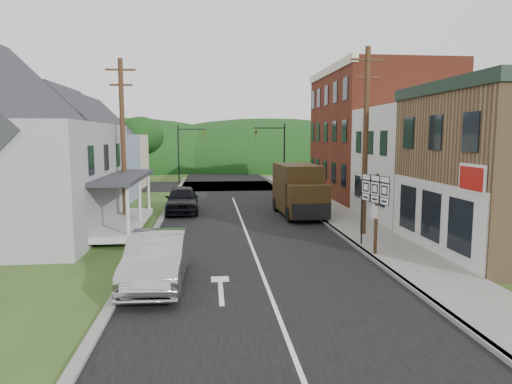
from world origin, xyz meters
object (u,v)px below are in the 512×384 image
object	(u,v)px
delivery_van	(299,190)
warning_sign	(362,202)
silver_sedan	(157,259)
dark_sedan	(182,200)
route_sign_cluster	(376,202)

from	to	relation	value
delivery_van	warning_sign	bearing A→B (deg)	-84.56
silver_sedan	delivery_van	distance (m)	14.22
dark_sedan	route_sign_cluster	world-z (taller)	route_sign_cluster
delivery_van	silver_sedan	bearing A→B (deg)	-123.10
dark_sedan	route_sign_cluster	size ratio (longest dim) A/B	1.54
dark_sedan	route_sign_cluster	distance (m)	14.45
delivery_van	warning_sign	distance (m)	8.12
silver_sedan	route_sign_cluster	world-z (taller)	route_sign_cluster
silver_sedan	warning_sign	size ratio (longest dim) A/B	1.77
dark_sedan	warning_sign	distance (m)	13.10
route_sign_cluster	warning_sign	distance (m)	1.70
delivery_van	dark_sedan	bearing A→B (deg)	161.41
silver_sedan	warning_sign	bearing A→B (deg)	28.29
warning_sign	delivery_van	bearing A→B (deg)	91.66
silver_sedan	dark_sedan	size ratio (longest dim) A/B	1.03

